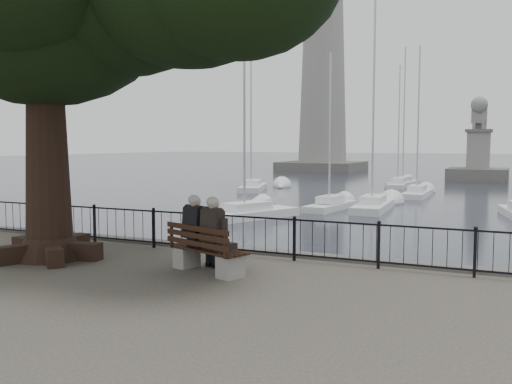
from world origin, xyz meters
The scene contains 14 objects.
harbor centered at (0.00, 3.00, -0.50)m, with size 260.00×260.00×1.20m.
railing centered at (0.00, 2.50, 0.56)m, with size 22.06×0.06×1.00m.
bench centered at (-0.27, 0.53, 0.37)m, with size 2.08×1.23×1.05m.
person_left centered at (-0.53, 0.75, 0.77)m, with size 0.67×0.91×1.67m.
person_right centered at (0.03, 0.55, 0.77)m, with size 0.67×0.91×1.67m.
lighthouse centered at (-18.00, 62.00, 11.77)m, with size 9.90×9.90×30.33m.
lion_monument centered at (2.00, 49.94, 1.06)m, with size 5.57×5.57×8.32m.
sailboat_a centered at (-6.49, 15.42, -0.71)m, with size 3.77×6.07×10.03m.
sailboat_b centered at (-1.65, 21.65, -0.66)m, with size 1.94×5.76×11.84m.
sailboat_e centered at (-13.56, 31.05, -0.66)m, with size 3.35×6.14×12.16m.
sailboat_f centered at (-0.74, 30.99, -0.68)m, with size 1.49×5.21×10.63m.
sailboat_h centered at (-3.50, 40.70, -0.64)m, with size 2.21×5.50×12.18m.
sailboat_i centered at (-3.93, 20.99, -0.71)m, with size 1.86×4.98×8.93m.
sailboat_j centered at (-3.65, 39.19, -0.67)m, with size 1.60×4.71×10.42m.
Camera 1 is at (5.79, -9.95, 2.79)m, focal length 40.00 mm.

